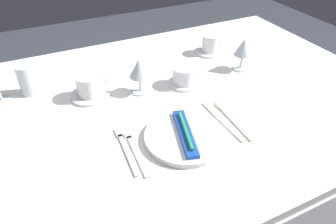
{
  "coord_description": "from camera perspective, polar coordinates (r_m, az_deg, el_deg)",
  "views": [
    {
      "loc": [
        -0.32,
        -0.81,
        1.35
      ],
      "look_at": [
        0.02,
        -0.1,
        0.76
      ],
      "focal_mm": 32.04,
      "sensor_mm": 36.0,
      "label": 1
    }
  ],
  "objects": [
    {
      "name": "drink_tumbler",
      "position": [
        1.2,
        -25.1,
        5.32
      ],
      "size": [
        0.06,
        0.06,
        0.11
      ],
      "color": "silver",
      "rests_on": "dining_table"
    },
    {
      "name": "saucer_right",
      "position": [
        1.13,
        -14.55,
        3.17
      ],
      "size": [
        0.14,
        0.14,
        0.01
      ],
      "primitive_type": "cylinder",
      "color": "white",
      "rests_on": "dining_table"
    },
    {
      "name": "dinner_plate",
      "position": [
        0.91,
        3.25,
        -4.7
      ],
      "size": [
        0.25,
        0.25,
        0.02
      ],
      "primitive_type": "cylinder",
      "color": "white",
      "rests_on": "dining_table"
    },
    {
      "name": "coffee_cup_right",
      "position": [
        1.11,
        -14.8,
        5.0
      ],
      "size": [
        0.11,
        0.09,
        0.07
      ],
      "color": "white",
      "rests_on": "saucer_right"
    },
    {
      "name": "saucer_left",
      "position": [
        1.16,
        3.03,
        5.53
      ],
      "size": [
        0.12,
        0.12,
        0.01
      ],
      "primitive_type": "cylinder",
      "color": "white",
      "rests_on": "dining_table"
    },
    {
      "name": "toothbrush_package",
      "position": [
        0.9,
        3.29,
        -3.9
      ],
      "size": [
        0.09,
        0.21,
        0.02
      ],
      "color": "blue",
      "rests_on": "dinner_plate"
    },
    {
      "name": "wine_glass_centre",
      "position": [
        1.26,
        14.16,
        11.61
      ],
      "size": [
        0.07,
        0.07,
        0.13
      ],
      "color": "silver",
      "rests_on": "dining_table"
    },
    {
      "name": "fork_outer",
      "position": [
        0.88,
        -6.37,
        -7.11
      ],
      "size": [
        0.03,
        0.2,
        0.0
      ],
      "color": "beige",
      "rests_on": "dining_table"
    },
    {
      "name": "wine_glass_right",
      "position": [
        1.08,
        -5.48,
        7.98
      ],
      "size": [
        0.08,
        0.08,
        0.13
      ],
      "color": "silver",
      "rests_on": "dining_table"
    },
    {
      "name": "ground_plane",
      "position": [
        1.61,
        -2.22,
        -20.1
      ],
      "size": [
        6.0,
        6.0,
        0.0
      ],
      "primitive_type": "plane",
      "color": "#383D47"
    },
    {
      "name": "coffee_cup_far",
      "position": [
        1.4,
        8.12,
        12.87
      ],
      "size": [
        0.1,
        0.07,
        0.07
      ],
      "color": "white",
      "rests_on": "saucer_far"
    },
    {
      "name": "fork_inner",
      "position": [
        0.89,
        -8.08,
        -6.84
      ],
      "size": [
        0.03,
        0.21,
        0.0
      ],
      "color": "beige",
      "rests_on": "dining_table"
    },
    {
      "name": "spoon_soup",
      "position": [
        1.02,
        11.39,
        -0.68
      ],
      "size": [
        0.03,
        0.22,
        0.01
      ],
      "color": "beige",
      "rests_on": "dining_table"
    },
    {
      "name": "dinner_knife",
      "position": [
        0.99,
        10.44,
        -1.8
      ],
      "size": [
        0.03,
        0.23,
        0.0
      ],
      "color": "beige",
      "rests_on": "dining_table"
    },
    {
      "name": "coffee_cup_left",
      "position": [
        1.14,
        3.16,
        7.1
      ],
      "size": [
        0.11,
        0.09,
        0.06
      ],
      "color": "white",
      "rests_on": "saucer_left"
    },
    {
      "name": "saucer_far",
      "position": [
        1.42,
        7.9,
        11.33
      ],
      "size": [
        0.13,
        0.13,
        0.01
      ],
      "primitive_type": "cylinder",
      "color": "white",
      "rests_on": "dining_table"
    },
    {
      "name": "dining_table",
      "position": [
        1.12,
        -3.01,
        -1.51
      ],
      "size": [
        1.8,
        1.11,
        0.74
      ],
      "color": "white",
      "rests_on": "ground"
    }
  ]
}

